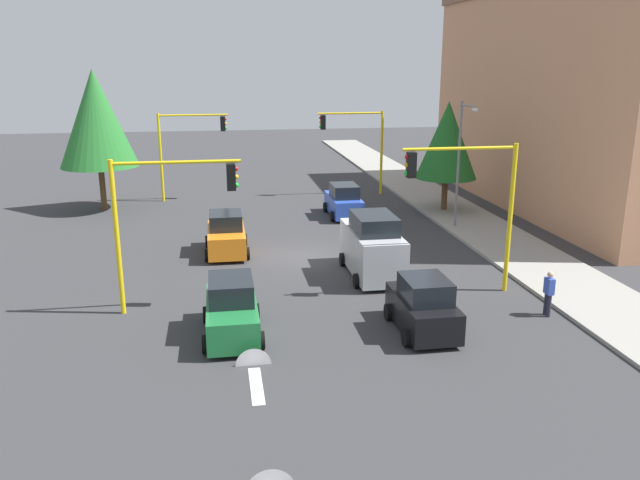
# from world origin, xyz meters

# --- Properties ---
(ground_plane) EXTENTS (120.00, 120.00, 0.00)m
(ground_plane) POSITION_xyz_m (0.00, 0.00, 0.00)
(ground_plane) COLOR #353538
(sidewalk_kerb) EXTENTS (80.00, 4.00, 0.15)m
(sidewalk_kerb) POSITION_xyz_m (-5.00, 10.50, 0.07)
(sidewalk_kerb) COLOR gray
(sidewalk_kerb) RESTS_ON ground
(lane_arrow_near) EXTENTS (2.40, 1.10, 1.10)m
(lane_arrow_near) POSITION_xyz_m (11.51, -3.00, 0.01)
(lane_arrow_near) COLOR silver
(lane_arrow_near) RESTS_ON ground
(apartment_block) EXTENTS (25.04, 9.30, 13.68)m
(apartment_block) POSITION_xyz_m (-8.49, 18.50, 6.85)
(apartment_block) COLOR tan
(apartment_block) RESTS_ON ground
(traffic_signal_near_right) EXTENTS (0.36, 4.59, 5.72)m
(traffic_signal_near_right) POSITION_xyz_m (6.00, -5.70, 4.04)
(traffic_signal_near_right) COLOR yellow
(traffic_signal_near_right) RESTS_ON ground
(traffic_signal_far_right) EXTENTS (0.36, 4.59, 5.81)m
(traffic_signal_far_right) POSITION_xyz_m (-14.00, -5.72, 4.10)
(traffic_signal_far_right) COLOR yellow
(traffic_signal_far_right) RESTS_ON ground
(traffic_signal_near_left) EXTENTS (0.36, 4.59, 5.98)m
(traffic_signal_near_left) POSITION_xyz_m (6.00, 5.74, 4.22)
(traffic_signal_near_left) COLOR yellow
(traffic_signal_near_left) RESTS_ON ground
(traffic_signal_far_left) EXTENTS (0.36, 4.59, 5.80)m
(traffic_signal_far_left) POSITION_xyz_m (-14.00, 5.72, 4.10)
(traffic_signal_far_left) COLOR yellow
(traffic_signal_far_left) RESTS_ON ground
(street_lamp_curbside) EXTENTS (2.15, 0.28, 7.00)m
(street_lamp_curbside) POSITION_xyz_m (-3.61, 9.20, 4.35)
(street_lamp_curbside) COLOR slate
(street_lamp_curbside) RESTS_ON ground
(tree_roadside_mid) EXTENTS (3.71, 3.71, 6.76)m
(tree_roadside_mid) POSITION_xyz_m (-8.00, 10.00, 4.43)
(tree_roadside_mid) COLOR brown
(tree_roadside_mid) RESTS_ON ground
(tree_opposite_side) EXTENTS (4.72, 4.72, 8.64)m
(tree_opposite_side) POSITION_xyz_m (-12.00, -11.00, 5.68)
(tree_opposite_side) COLOR brown
(tree_opposite_side) RESTS_ON ground
(delivery_van_silver) EXTENTS (4.80, 2.22, 2.77)m
(delivery_van_silver) POSITION_xyz_m (3.24, 2.63, 1.28)
(delivery_van_silver) COLOR #B2B5BA
(delivery_van_silver) RESTS_ON ground
(car_green) EXTENTS (3.99, 1.99, 1.98)m
(car_green) POSITION_xyz_m (8.59, -3.57, 0.90)
(car_green) COLOR #1E7238
(car_green) RESTS_ON ground
(car_blue) EXTENTS (4.00, 2.01, 1.98)m
(car_blue) POSITION_xyz_m (-7.79, 3.59, 0.90)
(car_blue) COLOR blue
(car_blue) RESTS_ON ground
(car_orange) EXTENTS (3.88, 2.08, 1.98)m
(car_orange) POSITION_xyz_m (-1.17, -3.55, 0.90)
(car_orange) COLOR orange
(car_orange) RESTS_ON ground
(car_black) EXTENTS (3.61, 1.99, 1.98)m
(car_black) POSITION_xyz_m (9.35, 2.92, 0.89)
(car_black) COLOR black
(car_black) RESTS_ON ground
(pedestrian_crossing) EXTENTS (0.40, 0.24, 1.70)m
(pedestrian_crossing) POSITION_xyz_m (8.76, 7.87, 0.91)
(pedestrian_crossing) COLOR #262638
(pedestrian_crossing) RESTS_ON ground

